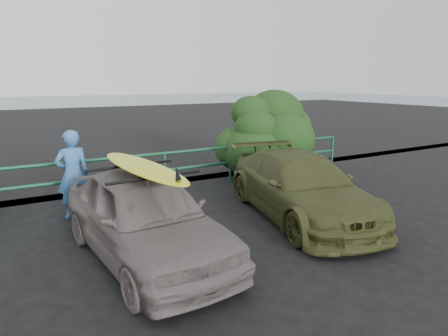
# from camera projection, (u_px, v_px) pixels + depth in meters

# --- Properties ---
(ground) EXTENTS (80.00, 80.00, 0.00)m
(ground) POSITION_uv_depth(u_px,v_px,m) (230.00, 279.00, 5.88)
(ground) COLOR black
(ocean) EXTENTS (200.00, 200.00, 0.00)m
(ocean) POSITION_uv_depth(u_px,v_px,m) (13.00, 100.00, 56.58)
(ocean) COLOR slate
(ocean) RESTS_ON ground
(guardrail) EXTENTS (14.00, 0.08, 1.04)m
(guardrail) POSITION_uv_depth(u_px,v_px,m) (128.00, 176.00, 10.00)
(guardrail) COLOR #164E31
(guardrail) RESTS_ON ground
(shrub_right) EXTENTS (3.20, 2.40, 2.36)m
(shrub_right) POSITION_uv_depth(u_px,v_px,m) (276.00, 134.00, 12.72)
(shrub_right) COLOR #1C3B15
(shrub_right) RESTS_ON ground
(sedan) EXTENTS (1.99, 4.34, 1.44)m
(sedan) POSITION_uv_depth(u_px,v_px,m) (144.00, 216.00, 6.45)
(sedan) COLOR #685F5D
(sedan) RESTS_ON ground
(olive_vehicle) EXTENTS (2.86, 4.92, 1.34)m
(olive_vehicle) POSITION_uv_depth(u_px,v_px,m) (300.00, 186.00, 8.46)
(olive_vehicle) COLOR #3E431D
(olive_vehicle) RESTS_ON ground
(man) EXTENTS (0.70, 0.47, 1.88)m
(man) POSITION_uv_depth(u_px,v_px,m) (73.00, 174.00, 8.34)
(man) COLOR #3B70B3
(man) RESTS_ON ground
(roof_rack) EXTENTS (1.56, 1.14, 0.05)m
(roof_rack) POSITION_uv_depth(u_px,v_px,m) (142.00, 171.00, 6.29)
(roof_rack) COLOR black
(roof_rack) RESTS_ON sedan
(surfboard) EXTENTS (0.80, 2.96, 0.09)m
(surfboard) POSITION_uv_depth(u_px,v_px,m) (142.00, 167.00, 6.27)
(surfboard) COLOR #D0D616
(surfboard) RESTS_ON roof_rack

